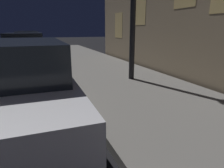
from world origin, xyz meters
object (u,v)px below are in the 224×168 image
at_px(car_black, 25,48).
at_px(car_blue, 28,38).
at_px(car_silver, 27,41).
at_px(car_white, 16,84).

height_order(car_black, car_blue, same).
distance_m(car_black, car_silver, 6.33).
bearing_deg(car_blue, car_silver, -90.00).
height_order(car_white, car_blue, same).
bearing_deg(car_black, car_white, -90.00).
bearing_deg(car_silver, car_white, -90.00).
height_order(car_black, car_silver, same).
bearing_deg(car_white, car_black, 90.00).
xyz_separation_m(car_silver, car_blue, (-0.00, 6.17, -0.00)).
distance_m(car_black, car_blue, 12.50).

